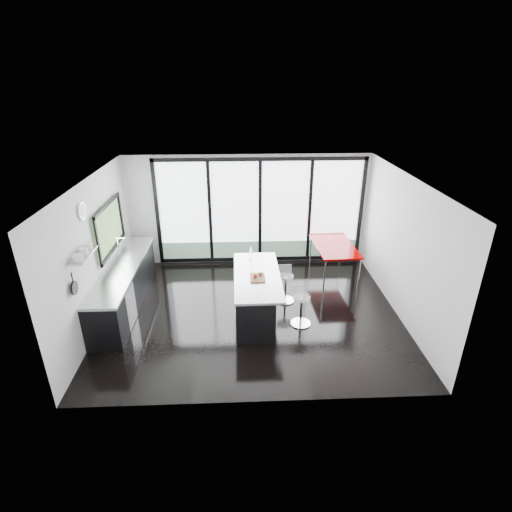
{
  "coord_description": "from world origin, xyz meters",
  "views": [
    {
      "loc": [
        -0.24,
        -7.08,
        4.53
      ],
      "look_at": [
        0.1,
        0.3,
        1.15
      ],
      "focal_mm": 28.0,
      "sensor_mm": 36.0,
      "label": 1
    }
  ],
  "objects_px": {
    "island": "(254,294)",
    "bar_stool_far": "(285,288)",
    "bar_stool_near": "(301,310)",
    "red_table": "(333,261)"
  },
  "relations": [
    {
      "from": "bar_stool_far",
      "to": "red_table",
      "type": "distance_m",
      "value": 1.69
    },
    {
      "from": "island",
      "to": "bar_stool_far",
      "type": "height_order",
      "value": "island"
    },
    {
      "from": "island",
      "to": "red_table",
      "type": "bearing_deg",
      "value": 37.92
    },
    {
      "from": "bar_stool_near",
      "to": "bar_stool_far",
      "type": "xyz_separation_m",
      "value": [
        -0.21,
        0.9,
        -0.0
      ]
    },
    {
      "from": "bar_stool_near",
      "to": "bar_stool_far",
      "type": "bearing_deg",
      "value": 89.75
    },
    {
      "from": "bar_stool_far",
      "to": "red_table",
      "type": "height_order",
      "value": "red_table"
    },
    {
      "from": "island",
      "to": "bar_stool_near",
      "type": "xyz_separation_m",
      "value": [
        0.91,
        -0.45,
        -0.14
      ]
    },
    {
      "from": "island",
      "to": "bar_stool_far",
      "type": "relative_size",
      "value": 3.47
    },
    {
      "from": "island",
      "to": "bar_stool_near",
      "type": "bearing_deg",
      "value": -26.01
    },
    {
      "from": "bar_stool_near",
      "to": "red_table",
      "type": "relative_size",
      "value": 0.4
    }
  ]
}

